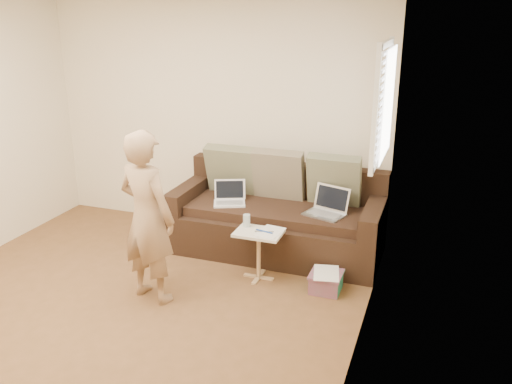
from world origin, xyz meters
TOP-DOWN VIEW (x-y plane):
  - floor at (0.00, 0.00)m, footprint 4.50×4.50m
  - wall_back at (0.00, 2.25)m, footprint 4.00×0.00m
  - wall_right at (2.00, 0.00)m, footprint 0.00×4.50m
  - window_blinds at (1.95, 1.50)m, footprint 0.12×0.88m
  - sofa at (0.90, 1.77)m, footprint 2.20×0.95m
  - pillow_left at (0.30, 1.99)m, footprint 0.55×0.29m
  - pillow_mid at (0.85, 1.98)m, footprint 0.55×0.27m
  - pillow_right at (1.45, 1.99)m, footprint 0.55×0.28m
  - laptop_silver at (1.43, 1.66)m, footprint 0.45×0.38m
  - laptop_white at (0.42, 1.64)m, footprint 0.40×0.35m
  - person at (0.13, 0.46)m, footprint 0.64×0.51m
  - side_table at (0.93, 1.12)m, footprint 0.44×0.31m
  - drinking_glass at (0.77, 1.21)m, footprint 0.07×0.07m
  - scissors at (0.98, 1.13)m, footprint 0.19×0.12m
  - paper_on_table at (1.03, 1.15)m, footprint 0.25×0.33m
  - striped_box at (1.59, 1.10)m, footprint 0.29×0.29m

SIDE VIEW (x-z plane):
  - floor at x=0.00m, z-range 0.00..0.00m
  - striped_box at x=1.59m, z-range 0.00..0.18m
  - side_table at x=0.93m, z-range 0.00..0.49m
  - sofa at x=0.90m, z-range 0.00..0.85m
  - paper_on_table at x=1.03m, z-range 0.49..0.49m
  - scissors at x=0.98m, z-range 0.49..0.50m
  - laptop_silver at x=1.43m, z-range 0.39..0.65m
  - laptop_white at x=0.42m, z-range 0.40..0.64m
  - drinking_glass at x=0.77m, z-range 0.49..0.61m
  - person at x=0.13m, z-range 0.00..1.55m
  - pillow_left at x=0.30m, z-range 0.51..1.07m
  - pillow_mid at x=0.85m, z-range 0.51..1.07m
  - pillow_right at x=1.45m, z-range 0.51..1.07m
  - wall_back at x=0.00m, z-range -0.70..3.30m
  - wall_right at x=2.00m, z-range -0.95..3.55m
  - window_blinds at x=1.95m, z-range 1.16..2.24m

